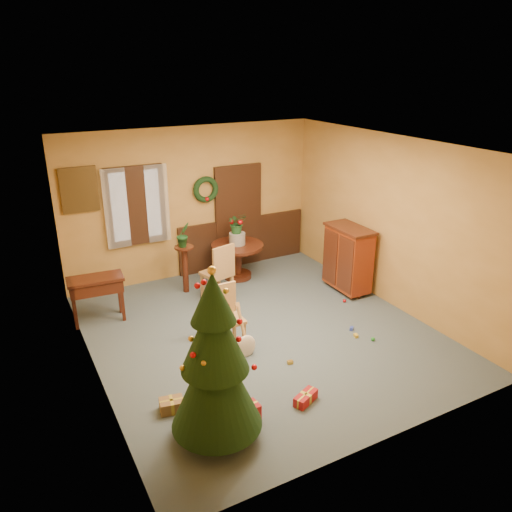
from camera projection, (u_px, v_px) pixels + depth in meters
room_envelope at (204, 219)px, 9.76m from camera, size 5.50×5.50×5.50m
dining_table at (237, 254)px, 9.69m from camera, size 1.01×1.01×0.70m
urn at (237, 239)px, 9.57m from camera, size 0.31×0.31×0.23m
centerpiece_plant at (237, 223)px, 9.46m from camera, size 0.36×0.31×0.40m
chair_near at (226, 314)px, 7.36m from camera, size 0.41×0.41×0.95m
chair_far at (220, 271)px, 8.71m from camera, size 0.56×0.56×1.07m
guitar at (246, 333)px, 7.11m from camera, size 0.40×0.53×0.73m
plant_stand at (185, 264)px, 9.06m from camera, size 0.35×0.35×0.89m
stand_plant at (183, 235)px, 8.86m from camera, size 0.29×0.26×0.45m
christmas_tree at (215, 362)px, 5.32m from camera, size 1.02×1.02×2.10m
writing_desk at (96, 288)px, 8.02m from camera, size 0.90×0.50×0.77m
sideboard at (348, 257)px, 9.08m from camera, size 0.52×0.97×1.23m
gift_a at (172, 405)px, 6.08m from camera, size 0.32×0.26×0.15m
gift_b at (250, 411)px, 5.94m from camera, size 0.21×0.21×0.20m
gift_c at (233, 354)px, 7.17m from camera, size 0.30×0.30×0.14m
gift_d at (306, 398)px, 6.23m from camera, size 0.38×0.28×0.13m
toy_a at (352, 329)px, 7.93m from camera, size 0.09×0.09×0.05m
toy_b at (373, 339)px, 7.61m from camera, size 0.06×0.06×0.06m
toy_c at (356, 336)px, 7.72m from camera, size 0.07×0.09×0.05m
toy_d at (344, 301)px, 8.83m from camera, size 0.06×0.06×0.06m
toy_e at (290, 362)px, 7.04m from camera, size 0.09×0.06×0.05m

